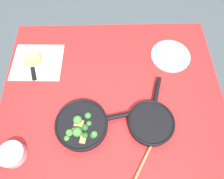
{
  "coord_description": "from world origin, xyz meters",
  "views": [
    {
      "loc": [
        0.01,
        0.49,
        1.75
      ],
      "look_at": [
        0.0,
        0.0,
        0.77
      ],
      "focal_mm": 32.0,
      "sensor_mm": 36.0,
      "label": 1
    }
  ],
  "objects": [
    {
      "name": "dining_table_red",
      "position": [
        0.0,
        0.0,
        0.67
      ],
      "size": [
        1.22,
        1.0,
        0.75
      ],
      "color": "red",
      "rests_on": "ground_plane"
    },
    {
      "name": "dinner_plate_stack",
      "position": [
        -0.36,
        -0.23,
        0.76
      ],
      "size": [
        0.24,
        0.24,
        0.03
      ],
      "color": "silver",
      "rests_on": "dining_table_red"
    },
    {
      "name": "wooden_spoon",
      "position": [
        -0.18,
        0.32,
        0.76
      ],
      "size": [
        0.2,
        0.31,
        0.02
      ],
      "rotation": [
        0.0,
        0.0,
        4.17
      ],
      "color": "#996B42",
      "rests_on": "dining_table_red"
    },
    {
      "name": "prep_bowl_steel",
      "position": [
        0.48,
        0.33,
        0.77
      ],
      "size": [
        0.12,
        0.12,
        0.05
      ],
      "color": "#B7B7BC",
      "rests_on": "dining_table_red"
    },
    {
      "name": "skillet_broccoli",
      "position": [
        0.15,
        0.2,
        0.78
      ],
      "size": [
        0.4,
        0.27,
        0.08
      ],
      "rotation": [
        0.0,
        0.0,
        3.35
      ],
      "color": "black",
      "rests_on": "dining_table_red"
    },
    {
      "name": "parchment_sheet",
      "position": [
        0.45,
        -0.21,
        0.75
      ],
      "size": [
        0.3,
        0.27,
        0.0
      ],
      "color": "beige",
      "rests_on": "dining_table_red"
    },
    {
      "name": "cheese_block",
      "position": [
        0.46,
        -0.21,
        0.77
      ],
      "size": [
        0.1,
        0.08,
        0.05
      ],
      "color": "#EACC66",
      "rests_on": "dining_table_red"
    },
    {
      "name": "ground_plane",
      "position": [
        0.0,
        0.0,
        0.0
      ],
      "size": [
        14.0,
        14.0,
        0.0
      ],
      "primitive_type": "plane",
      "color": "#424C51"
    },
    {
      "name": "grater_knife",
      "position": [
        0.47,
        -0.16,
        0.76
      ],
      "size": [
        0.1,
        0.25,
        0.02
      ],
      "rotation": [
        0.0,
        0.0,
        5.0
      ],
      "color": "silver",
      "rests_on": "dining_table_red"
    },
    {
      "name": "skillet_eggs",
      "position": [
        -0.19,
        0.19,
        0.77
      ],
      "size": [
        0.24,
        0.38,
        0.05
      ],
      "rotation": [
        0.0,
        0.0,
        4.43
      ],
      "color": "black",
      "rests_on": "dining_table_red"
    }
  ]
}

